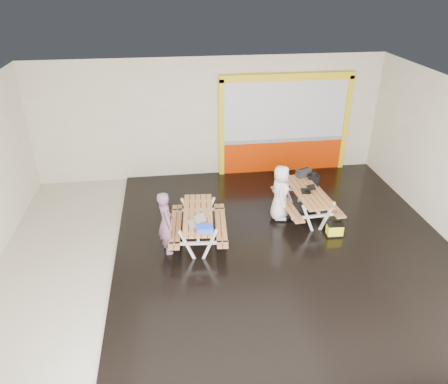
{
  "coord_description": "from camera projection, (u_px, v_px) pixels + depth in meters",
  "views": [
    {
      "loc": [
        -1.16,
        -7.77,
        5.61
      ],
      "look_at": [
        0.0,
        0.9,
        1.0
      ],
      "focal_mm": 34.31,
      "sensor_mm": 36.0,
      "label": 1
    }
  ],
  "objects": [
    {
      "name": "room",
      "position": [
        230.0,
        180.0,
        8.75
      ],
      "size": [
        10.02,
        8.02,
        3.52
      ],
      "color": "beige",
      "rests_on": "ground"
    },
    {
      "name": "deck",
      "position": [
        284.0,
        245.0,
        9.71
      ],
      "size": [
        7.5,
        7.98,
        0.05
      ],
      "primitive_type": "cube",
      "color": "black",
      "rests_on": "room"
    },
    {
      "name": "kiosk",
      "position": [
        284.0,
        127.0,
        12.6
      ],
      "size": [
        3.88,
        0.16,
        3.0
      ],
      "color": "red",
      "rests_on": "room"
    },
    {
      "name": "picnic_table_left",
      "position": [
        198.0,
        220.0,
        9.6
      ],
      "size": [
        1.39,
        1.94,
        0.74
      ],
      "color": "#C27F4A",
      "rests_on": "deck"
    },
    {
      "name": "picnic_table_right",
      "position": [
        307.0,
        197.0,
        10.58
      ],
      "size": [
        1.4,
        1.95,
        0.75
      ],
      "color": "#C27F4A",
      "rests_on": "deck"
    },
    {
      "name": "person_left",
      "position": [
        166.0,
        223.0,
        9.13
      ],
      "size": [
        0.46,
        0.59,
        1.44
      ],
      "primitive_type": "imported",
      "rotation": [
        0.0,
        0.0,
        1.8
      ],
      "color": "#744C62",
      "rests_on": "deck"
    },
    {
      "name": "person_right",
      "position": [
        280.0,
        192.0,
        10.34
      ],
      "size": [
        0.57,
        0.76,
        1.39
      ],
      "primitive_type": "imported",
      "rotation": [
        0.0,
        0.0,
        1.36
      ],
      "color": "white",
      "rests_on": "deck"
    },
    {
      "name": "laptop_left",
      "position": [
        196.0,
        222.0,
        9.14
      ],
      "size": [
        0.41,
        0.38,
        0.15
      ],
      "color": "silver",
      "rests_on": "picnic_table_left"
    },
    {
      "name": "laptop_right",
      "position": [
        308.0,
        190.0,
        10.44
      ],
      "size": [
        0.37,
        0.34,
        0.14
      ],
      "color": "black",
      "rests_on": "picnic_table_right"
    },
    {
      "name": "blue_pouch",
      "position": [
        205.0,
        228.0,
        8.9
      ],
      "size": [
        0.34,
        0.25,
        0.1
      ],
      "primitive_type": "cube",
      "rotation": [
        0.0,
        0.0,
        -0.02
      ],
      "color": "blue",
      "rests_on": "picnic_table_left"
    },
    {
      "name": "toolbox",
      "position": [
        304.0,
        173.0,
        11.19
      ],
      "size": [
        0.45,
        0.34,
        0.23
      ],
      "color": "black",
      "rests_on": "picnic_table_right"
    },
    {
      "name": "backpack",
      "position": [
        313.0,
        181.0,
        11.12
      ],
      "size": [
        0.3,
        0.22,
        0.45
      ],
      "color": "black",
      "rests_on": "picnic_table_right"
    },
    {
      "name": "dark_case",
      "position": [
        284.0,
        215.0,
        10.72
      ],
      "size": [
        0.39,
        0.32,
        0.13
      ],
      "primitive_type": "cube",
      "rotation": [
        0.0,
        0.0,
        0.2
      ],
      "color": "black",
      "rests_on": "deck"
    },
    {
      "name": "fluke_bag",
      "position": [
        335.0,
        230.0,
        9.93
      ],
      "size": [
        0.38,
        0.25,
        0.32
      ],
      "color": "black",
      "rests_on": "deck"
    }
  ]
}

